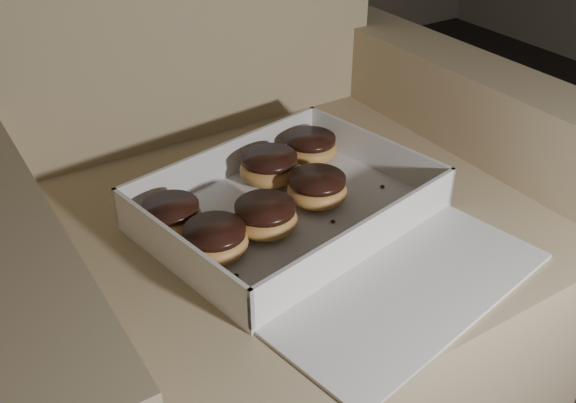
% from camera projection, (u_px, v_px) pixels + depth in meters
% --- Properties ---
extents(armchair, '(0.91, 0.76, 0.95)m').
position_uv_depth(armchair, '(266.00, 252.00, 1.08)').
color(armchair, '#8F785B').
rests_on(armchair, floor).
extents(bakery_box, '(0.47, 0.53, 0.07)m').
position_uv_depth(bakery_box, '(310.00, 221.00, 0.91)').
color(bakery_box, silver).
rests_on(bakery_box, armchair).
extents(donut_a, '(0.09, 0.09, 0.05)m').
position_uv_depth(donut_a, '(269.00, 168.00, 1.00)').
color(donut_a, gold).
rests_on(donut_a, bakery_box).
extents(donut_b, '(0.09, 0.09, 0.05)m').
position_uv_depth(donut_b, '(265.00, 217.00, 0.88)').
color(donut_b, gold).
rests_on(donut_b, bakery_box).
extents(donut_c, '(0.09, 0.09, 0.04)m').
position_uv_depth(donut_c, '(215.00, 241.00, 0.84)').
color(donut_c, gold).
rests_on(donut_c, bakery_box).
extents(donut_d, '(0.09, 0.09, 0.04)m').
position_uv_depth(donut_d, '(311.00, 148.00, 1.06)').
color(donut_d, gold).
rests_on(donut_d, bakery_box).
extents(donut_e, '(0.09, 0.09, 0.04)m').
position_uv_depth(donut_e, '(317.00, 189.00, 0.95)').
color(donut_e, gold).
rests_on(donut_e, bakery_box).
extents(donut_f, '(0.09, 0.09, 0.04)m').
position_uv_depth(donut_f, '(171.00, 216.00, 0.89)').
color(donut_f, gold).
rests_on(donut_f, bakery_box).
extents(crumb_a, '(0.01, 0.01, 0.00)m').
position_uv_depth(crumb_a, '(333.00, 221.00, 0.92)').
color(crumb_a, black).
rests_on(crumb_a, bakery_box).
extents(crumb_b, '(0.01, 0.01, 0.00)m').
position_uv_depth(crumb_b, '(236.00, 275.00, 0.81)').
color(crumb_b, black).
rests_on(crumb_b, bakery_box).
extents(crumb_c, '(0.01, 0.01, 0.00)m').
position_uv_depth(crumb_c, '(382.00, 186.00, 1.00)').
color(crumb_c, black).
rests_on(crumb_c, bakery_box).
extents(crumb_d, '(0.01, 0.01, 0.00)m').
position_uv_depth(crumb_d, '(278.00, 222.00, 0.91)').
color(crumb_d, black).
rests_on(crumb_d, bakery_box).
extents(crumb_e, '(0.01, 0.01, 0.00)m').
position_uv_depth(crumb_e, '(345.00, 234.00, 0.89)').
color(crumb_e, black).
rests_on(crumb_e, bakery_box).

